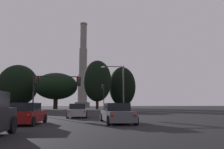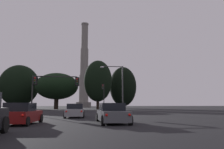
{
  "view_description": "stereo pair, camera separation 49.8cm",
  "coord_description": "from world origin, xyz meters",
  "px_view_note": "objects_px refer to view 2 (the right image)",
  "views": [
    {
      "loc": [
        0.82,
        -0.73,
        1.29
      ],
      "look_at": [
        7.02,
        48.7,
        8.26
      ],
      "focal_mm": 35.0,
      "sensor_mm": 36.0,
      "label": 1
    },
    {
      "loc": [
        1.31,
        -0.79,
        1.29
      ],
      "look_at": [
        7.02,
        48.7,
        8.26
      ],
      "focal_mm": 35.0,
      "sensor_mm": 36.0,
      "label": 2
    }
  ],
  "objects_px": {
    "sedan_right_lane_second": "(112,114)",
    "street_lamp": "(119,83)",
    "smokestack": "(84,73)",
    "sedan_center_lane_front": "(75,111)",
    "traffic_light_far_right": "(103,93)",
    "traffic_light_overhead_left": "(49,84)",
    "hatchback_left_lane_second": "(22,114)"
  },
  "relations": [
    {
      "from": "hatchback_left_lane_second",
      "to": "sedan_center_lane_front",
      "type": "bearing_deg",
      "value": 72.01
    },
    {
      "from": "hatchback_left_lane_second",
      "to": "street_lamp",
      "type": "xyz_separation_m",
      "value": [
        9.33,
        18.66,
        4.09
      ]
    },
    {
      "from": "sedan_center_lane_front",
      "to": "smokestack",
      "type": "height_order",
      "value": "smokestack"
    },
    {
      "from": "hatchback_left_lane_second",
      "to": "traffic_light_far_right",
      "type": "distance_m",
      "value": 37.78
    },
    {
      "from": "sedan_right_lane_second",
      "to": "street_lamp",
      "type": "distance_m",
      "value": 18.98
    },
    {
      "from": "hatchback_left_lane_second",
      "to": "traffic_light_far_right",
      "type": "bearing_deg",
      "value": 80.04
    },
    {
      "from": "hatchback_left_lane_second",
      "to": "traffic_light_far_right",
      "type": "relative_size",
      "value": 0.66
    },
    {
      "from": "sedan_center_lane_front",
      "to": "traffic_light_far_right",
      "type": "bearing_deg",
      "value": 79.43
    },
    {
      "from": "traffic_light_overhead_left",
      "to": "traffic_light_far_right",
      "type": "xyz_separation_m",
      "value": [
        9.07,
        21.85,
        0.09
      ]
    },
    {
      "from": "sedan_center_lane_front",
      "to": "smokestack",
      "type": "relative_size",
      "value": 0.1
    },
    {
      "from": "sedan_center_lane_front",
      "to": "street_lamp",
      "type": "relative_size",
      "value": 0.62
    },
    {
      "from": "sedan_center_lane_front",
      "to": "traffic_light_far_right",
      "type": "relative_size",
      "value": 0.74
    },
    {
      "from": "sedan_center_lane_front",
      "to": "hatchback_left_lane_second",
      "type": "bearing_deg",
      "value": -111.03
    },
    {
      "from": "street_lamp",
      "to": "smokestack",
      "type": "relative_size",
      "value": 0.16
    },
    {
      "from": "street_lamp",
      "to": "traffic_light_overhead_left",
      "type": "bearing_deg",
      "value": -159.3
    },
    {
      "from": "sedan_right_lane_second",
      "to": "smokestack",
      "type": "xyz_separation_m",
      "value": [
        -3.52,
        102.4,
        17.65
      ]
    },
    {
      "from": "sedan_center_lane_front",
      "to": "traffic_light_overhead_left",
      "type": "height_order",
      "value": "traffic_light_overhead_left"
    },
    {
      "from": "traffic_light_far_right",
      "to": "smokestack",
      "type": "relative_size",
      "value": 0.14
    },
    {
      "from": "hatchback_left_lane_second",
      "to": "smokestack",
      "type": "xyz_separation_m",
      "value": [
        2.66,
        102.79,
        17.65
      ]
    },
    {
      "from": "sedan_center_lane_front",
      "to": "traffic_light_overhead_left",
      "type": "xyz_separation_m",
      "value": [
        -3.91,
        6.6,
        3.39
      ]
    },
    {
      "from": "traffic_light_far_right",
      "to": "sedan_center_lane_front",
      "type": "bearing_deg",
      "value": -100.28
    },
    {
      "from": "smokestack",
      "to": "traffic_light_overhead_left",
      "type": "bearing_deg",
      "value": -92.24
    },
    {
      "from": "hatchback_left_lane_second",
      "to": "traffic_light_overhead_left",
      "type": "height_order",
      "value": "traffic_light_overhead_left"
    },
    {
      "from": "street_lamp",
      "to": "smokestack",
      "type": "xyz_separation_m",
      "value": [
        -6.66,
        84.13,
        13.56
      ]
    },
    {
      "from": "sedan_right_lane_second",
      "to": "sedan_center_lane_front",
      "type": "relative_size",
      "value": 1.01
    },
    {
      "from": "sedan_right_lane_second",
      "to": "street_lamp",
      "type": "height_order",
      "value": "street_lamp"
    },
    {
      "from": "sedan_right_lane_second",
      "to": "sedan_center_lane_front",
      "type": "xyz_separation_m",
      "value": [
        -3.06,
        7.85,
        0.0
      ]
    },
    {
      "from": "sedan_right_lane_second",
      "to": "traffic_light_overhead_left",
      "type": "height_order",
      "value": "traffic_light_overhead_left"
    },
    {
      "from": "sedan_right_lane_second",
      "to": "traffic_light_far_right",
      "type": "relative_size",
      "value": 0.75
    },
    {
      "from": "traffic_light_overhead_left",
      "to": "smokestack",
      "type": "relative_size",
      "value": 0.14
    },
    {
      "from": "hatchback_left_lane_second",
      "to": "sedan_right_lane_second",
      "type": "bearing_deg",
      "value": 6.42
    },
    {
      "from": "sedan_right_lane_second",
      "to": "traffic_light_far_right",
      "type": "xyz_separation_m",
      "value": [
        2.11,
        36.3,
        3.48
      ]
    }
  ]
}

